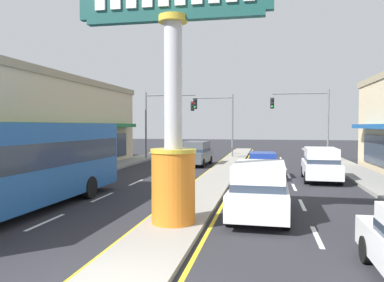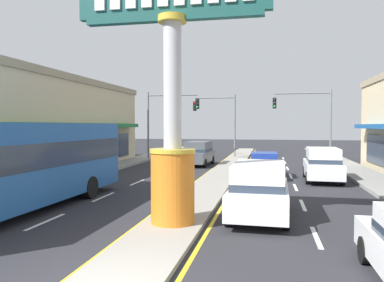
{
  "view_description": "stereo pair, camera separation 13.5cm",
  "coord_description": "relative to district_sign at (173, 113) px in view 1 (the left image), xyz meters",
  "views": [
    {
      "loc": [
        2.8,
        -6.3,
        3.16
      ],
      "look_at": [
        0.16,
        7.23,
        2.6
      ],
      "focal_mm": 35.31,
      "sensor_mm": 36.0,
      "label": 1
    },
    {
      "loc": [
        2.93,
        -6.27,
        3.16
      ],
      "look_at": [
        0.16,
        7.23,
        2.6
      ],
      "focal_mm": 35.31,
      "sensor_mm": 36.0,
      "label": 2
    }
  ],
  "objects": [
    {
      "name": "median_strip",
      "position": [
        -0.0,
        12.99,
        -3.48
      ],
      "size": [
        1.92,
        52.0,
        0.14
      ],
      "primitive_type": "cube",
      "color": "gray",
      "rests_on": "ground"
    },
    {
      "name": "sidewalk_left",
      "position": [
        -8.68,
        10.99,
        -3.46
      ],
      "size": [
        2.24,
        60.0,
        0.18
      ],
      "primitive_type": "cube",
      "color": "gray",
      "rests_on": "ground"
    },
    {
      "name": "sidewalk_right",
      "position": [
        8.68,
        10.99,
        -3.46
      ],
      "size": [
        2.24,
        60.0,
        0.18
      ],
      "primitive_type": "cube",
      "color": "gray",
      "rests_on": "ground"
    },
    {
      "name": "lane_markings",
      "position": [
        -0.0,
        11.63,
        -3.54
      ],
      "size": [
        8.66,
        52.0,
        0.01
      ],
      "color": "silver",
      "rests_on": "ground"
    },
    {
      "name": "district_sign",
      "position": [
        0.0,
        0.0,
        0.0
      ],
      "size": [
        6.03,
        1.42,
        7.66
      ],
      "color": "orange",
      "rests_on": "median_strip"
    },
    {
      "name": "storefront_left",
      "position": [
        -14.47,
        12.2,
        -0.29
      ],
      "size": [
        10.82,
        21.47,
        6.5
      ],
      "color": "beige",
      "rests_on": "ground"
    },
    {
      "name": "traffic_light_left_side",
      "position": [
        -6.19,
        21.72,
        0.7
      ],
      "size": [
        4.86,
        0.46,
        6.2
      ],
      "color": "slate",
      "rests_on": "ground"
    },
    {
      "name": "traffic_light_right_side",
      "position": [
        6.19,
        22.0,
        0.7
      ],
      "size": [
        4.86,
        0.46,
        6.2
      ],
      "color": "slate",
      "rests_on": "ground"
    },
    {
      "name": "traffic_light_median_far",
      "position": [
        -1.89,
        25.66,
        0.65
      ],
      "size": [
        4.2,
        0.46,
        6.2
      ],
      "color": "slate",
      "rests_on": "ground"
    },
    {
      "name": "bus_near_right_lane",
      "position": [
        -5.91,
        0.91,
        -1.68
      ],
      "size": [
        2.79,
        11.26,
        3.26
      ],
      "color": "#1E5199",
      "rests_on": "ground"
    },
    {
      "name": "suv_far_right_lane",
      "position": [
        5.91,
        11.13,
        -2.56
      ],
      "size": [
        2.1,
        4.67,
        1.9
      ],
      "color": "white",
      "rests_on": "ground"
    },
    {
      "name": "sedan_near_left_lane",
      "position": [
        2.61,
        12.06,
        -2.76
      ],
      "size": [
        1.97,
        4.37,
        1.53
      ],
      "color": "navy",
      "rests_on": "ground"
    },
    {
      "name": "suv_mid_left_lane",
      "position": [
        2.61,
        1.76,
        -2.56
      ],
      "size": [
        2.06,
        4.65,
        1.9
      ],
      "color": "white",
      "rests_on": "ground"
    },
    {
      "name": "suv_kerb_right",
      "position": [
        -2.6,
        18.11,
        -2.56
      ],
      "size": [
        2.16,
        4.7,
        1.9
      ],
      "color": "#4C5156",
      "rests_on": "ground"
    }
  ]
}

